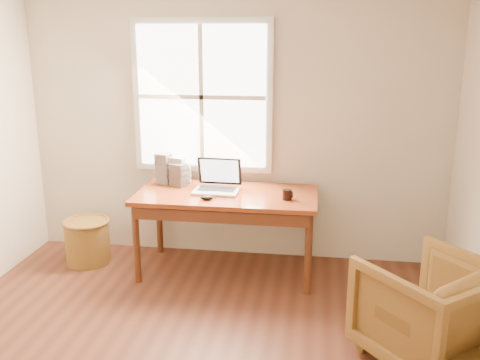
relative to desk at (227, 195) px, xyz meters
The scene contains 11 objects.
room_shell 1.74m from the desk, 90.77° to the right, with size 4.04×4.54×2.64m.
desk is the anchor object (origin of this frame).
armchair 1.98m from the desk, 37.23° to the right, with size 0.77×0.79×0.72m, color brown.
wicker_stool 1.45m from the desk, behind, with size 0.41×0.41×0.41m, color olive.
laptop 0.18m from the desk, behind, with size 0.36×0.38×0.27m, color #A2A3A9, non-canonical shape.
mouse 0.26m from the desk, 120.83° to the right, with size 0.12×0.07×0.04m, color black.
coffee_mug 0.56m from the desk, 12.30° to the right, with size 0.08×0.08×0.09m, color black.
cd_stack_a 0.58m from the desk, 155.70° to the left, with size 0.13×0.12×0.26m, color silver.
cd_stack_b 0.53m from the desk, 160.79° to the left, with size 0.13×0.12×0.21m, color #242429.
cd_stack_c 0.69m from the desk, 160.92° to the left, with size 0.13×0.11×0.29m, color #9698A2.
cd_stack_d 0.56m from the desk, 149.74° to the left, with size 0.14×0.13×0.18m, color silver.
Camera 1 is at (0.78, -2.68, 2.11)m, focal length 40.00 mm.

